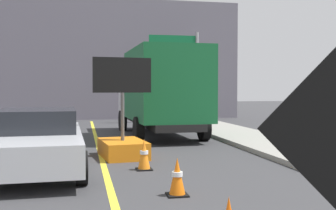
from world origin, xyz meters
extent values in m
cube|color=orange|center=(0.57, 11.19, 0.23)|extent=(1.31, 1.92, 0.45)
cylinder|color=#4C4C4C|center=(0.57, 11.19, 1.10)|extent=(0.10, 0.10, 1.30)
cube|color=black|center=(0.57, 11.19, 2.23)|extent=(1.60, 0.27, 0.95)
sphere|color=yellow|center=(1.11, 11.31, 2.23)|extent=(0.09, 0.09, 0.09)
sphere|color=yellow|center=(0.82, 11.27, 2.23)|extent=(0.09, 0.09, 0.09)
sphere|color=yellow|center=(0.52, 11.24, 2.23)|extent=(0.09, 0.09, 0.09)
sphere|color=yellow|center=(0.22, 11.20, 2.23)|extent=(0.09, 0.09, 0.09)
sphere|color=yellow|center=(0.05, 11.18, 2.41)|extent=(0.09, 0.09, 0.09)
sphere|color=yellow|center=(0.05, 11.18, 2.04)|extent=(0.09, 0.09, 0.09)
cube|color=black|center=(2.51, 16.09, 0.57)|extent=(1.96, 6.65, 0.25)
cube|color=silver|center=(2.43, 18.46, 1.65)|extent=(2.54, 1.93, 1.90)
cube|color=#14592D|center=(2.55, 15.09, 2.02)|extent=(2.63, 4.57, 2.63)
cylinder|color=black|center=(1.25, 18.29, 0.45)|extent=(0.31, 0.91, 0.90)
cylinder|color=black|center=(3.62, 18.37, 0.45)|extent=(0.31, 0.91, 0.90)
cylinder|color=black|center=(1.39, 14.07, 0.45)|extent=(0.31, 0.91, 0.90)
cylinder|color=black|center=(3.77, 14.15, 0.45)|extent=(0.31, 0.91, 0.90)
cube|color=silver|center=(-1.51, 9.71, 0.58)|extent=(2.13, 5.20, 0.60)
cube|color=black|center=(-1.51, 9.97, 1.13)|extent=(1.79, 2.37, 0.50)
cylinder|color=black|center=(-0.51, 8.05, 0.33)|extent=(0.24, 0.67, 0.66)
cylinder|color=black|center=(-0.63, 11.44, 0.33)|extent=(0.24, 0.67, 0.66)
cylinder|color=black|center=(-2.50, 11.37, 0.33)|extent=(0.24, 0.67, 0.66)
cylinder|color=gray|center=(5.75, 22.19, 2.50)|extent=(0.18, 0.18, 5.00)
cube|color=#0F6033|center=(4.35, 22.20, 4.15)|extent=(2.60, 0.08, 1.30)
cube|color=white|center=(4.35, 22.23, 4.15)|extent=(1.82, 0.02, 0.18)
cube|color=slate|center=(1.99, 29.44, 3.70)|extent=(14.74, 8.21, 7.39)
cube|color=black|center=(1.11, 6.89, 0.01)|extent=(0.36, 0.36, 0.03)
cone|color=orange|center=(1.11, 6.89, 0.35)|extent=(0.28, 0.28, 0.63)
cylinder|color=white|center=(1.11, 6.89, 0.38)|extent=(0.19, 0.19, 0.08)
cube|color=black|center=(0.88, 9.27, 0.01)|extent=(0.36, 0.36, 0.03)
cone|color=orange|center=(0.88, 9.27, 0.37)|extent=(0.28, 0.28, 0.68)
cylinder|color=white|center=(0.88, 9.27, 0.40)|extent=(0.19, 0.19, 0.08)
camera|label=1|loc=(-0.48, -0.02, 1.84)|focal=44.21mm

